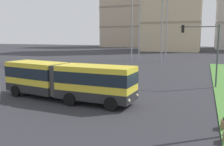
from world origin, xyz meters
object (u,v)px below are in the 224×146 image
object	(u,v)px
articulated_bus	(66,80)
car_navy_sedan	(91,74)
traffic_light_far_right	(205,45)
apartment_tower_west	(126,8)

from	to	relation	value
articulated_bus	car_navy_sedan	xyz separation A→B (m)	(-2.24, 9.53, -0.90)
articulated_bus	traffic_light_far_right	world-z (taller)	traffic_light_far_right
articulated_bus	apartment_tower_west	distance (m)	106.17
articulated_bus	car_navy_sedan	bearing A→B (deg)	103.25
articulated_bus	apartment_tower_west	xyz separation A→B (m)	(-26.20, 101.51, 16.77)
articulated_bus	traffic_light_far_right	size ratio (longest dim) A/B	1.88
car_navy_sedan	traffic_light_far_right	world-z (taller)	traffic_light_far_right
car_navy_sedan	traffic_light_far_right	xyz separation A→B (m)	(12.85, 0.15, 3.61)
traffic_light_far_right	apartment_tower_west	bearing A→B (deg)	111.85
articulated_bus	car_navy_sedan	distance (m)	9.83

